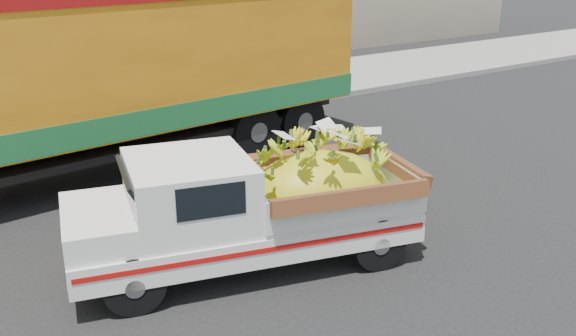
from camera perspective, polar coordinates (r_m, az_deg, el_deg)
ground at (r=8.82m, az=-2.20°, el=-8.35°), size 100.00×100.00×0.00m
curb at (r=14.76m, az=-16.66°, el=2.90°), size 60.00×0.25×0.15m
sidewalk at (r=16.72m, az=-18.91°, el=4.57°), size 60.00×4.00×0.14m
pickup_truck at (r=8.50m, az=-1.65°, el=-3.10°), size 4.78×2.70×1.58m
semi_trailer at (r=11.65m, az=-20.23°, el=8.53°), size 12.04×3.66×3.80m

